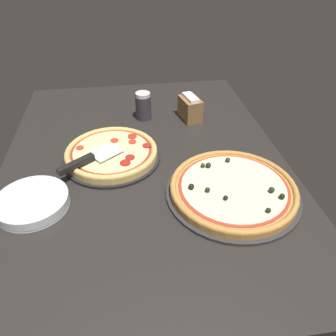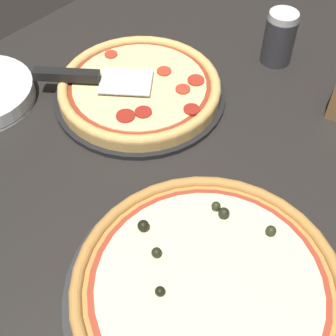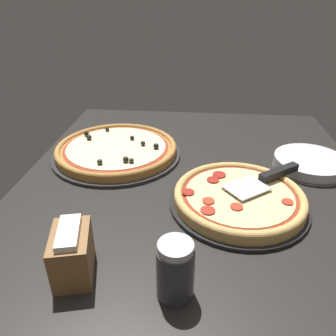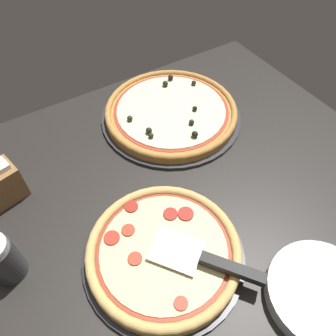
{
  "view_description": "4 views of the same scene",
  "coord_description": "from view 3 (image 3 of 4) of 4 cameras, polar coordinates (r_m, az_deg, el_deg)",
  "views": [
    {
      "loc": [
        96.77,
        -5.35,
        68.33
      ],
      "look_at": [
        10.65,
        7.13,
        3.0
      ],
      "focal_mm": 35.0,
      "sensor_mm": 36.0,
      "label": 1
    },
    {
      "loc": [
        49.63,
        41.26,
        63.86
      ],
      "look_at": [
        10.65,
        7.13,
        3.0
      ],
      "focal_mm": 50.0,
      "sensor_mm": 36.0,
      "label": 2
    },
    {
      "loc": [
        -71.77,
        -0.48,
        48.72
      ],
      "look_at": [
        10.65,
        7.13,
        3.0
      ],
      "focal_mm": 35.0,
      "sensor_mm": 36.0,
      "label": 3
    },
    {
      "loc": [
        -16.92,
        -37.64,
        67.22
      ],
      "look_at": [
        10.65,
        7.13,
        3.0
      ],
      "focal_mm": 35.0,
      "sensor_mm": 36.0,
      "label": 4
    }
  ],
  "objects": [
    {
      "name": "pizza_front",
      "position": [
        0.84,
        11.91,
        -4.86
      ],
      "size": [
        32.85,
        32.85,
        3.22
      ],
      "color": "#DBAD60",
      "rests_on": "pizza_pan_front"
    },
    {
      "name": "napkin_holder",
      "position": [
        0.66,
        -16.75,
        -13.96
      ],
      "size": [
        12.25,
        9.34,
        10.59
      ],
      "color": "olive",
      "rests_on": "ground_plane"
    },
    {
      "name": "serving_spatula",
      "position": [
        0.91,
        17.2,
        -1.29
      ],
      "size": [
        18.2,
        21.88,
        2.0
      ],
      "color": "silver",
      "rests_on": "pizza_front"
    },
    {
      "name": "parmesan_shaker",
      "position": [
        0.59,
        0.79,
        -17.38
      ],
      "size": [
        6.72,
        6.72,
        11.74
      ],
      "color": "#333338",
      "rests_on": "ground_plane"
    },
    {
      "name": "plate_stack",
      "position": [
        1.09,
        23.24,
        0.81
      ],
      "size": [
        21.53,
        21.53,
        3.5
      ],
      "color": "silver",
      "rests_on": "ground_plane"
    },
    {
      "name": "pizza_back",
      "position": [
        1.09,
        -9.21,
        3.39
      ],
      "size": [
        39.37,
        39.37,
        4.13
      ],
      "color": "#B77F3D",
      "rests_on": "pizza_pan_back"
    },
    {
      "name": "pizza_pan_back",
      "position": [
        1.1,
        -9.13,
        2.45
      ],
      "size": [
        41.89,
        41.89,
        1.0
      ],
      "primitive_type": "cylinder",
      "color": "#2D2D30",
      "rests_on": "ground_plane"
    },
    {
      "name": "ground_plane",
      "position": [
        0.88,
        4.02,
        -6.31
      ],
      "size": [
        136.12,
        100.22,
        3.6
      ],
      "primitive_type": "cube",
      "color": "black"
    },
    {
      "name": "pizza_pan_front",
      "position": [
        0.86,
        11.78,
        -6.07
      ],
      "size": [
        34.95,
        34.95,
        1.0
      ],
      "primitive_type": "cylinder",
      "color": "black",
      "rests_on": "ground_plane"
    }
  ]
}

